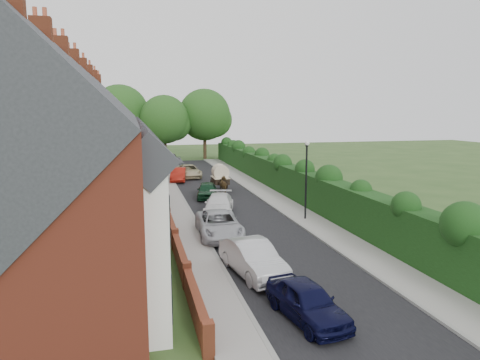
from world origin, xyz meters
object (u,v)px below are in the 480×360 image
object	(u,v)px
car_navy	(307,301)
car_silver_a	(253,258)
car_grey	(176,164)
car_black	(172,158)
car_beige	(189,171)
car_white	(219,205)
horse_cart	(220,175)
car_red	(178,175)
car_silver_b	(219,224)
lamppost	(306,170)
horse	(225,185)
car_green	(207,190)

from	to	relation	value
car_navy	car_silver_a	world-z (taller)	car_silver_a
car_grey	car_black	size ratio (longest dim) A/B	1.27
car_silver_a	car_beige	xyz separation A→B (m)	(0.73, 28.24, -0.05)
car_navy	car_silver_a	bearing A→B (deg)	89.58
car_beige	car_black	bearing A→B (deg)	90.05
car_white	horse_cart	distance (m)	9.09
car_beige	car_black	world-z (taller)	car_beige
car_red	car_grey	bearing A→B (deg)	94.58
car_black	car_silver_b	bearing A→B (deg)	-90.28
car_silver_a	horse_cart	world-z (taller)	horse_cart
car_navy	car_red	world-z (taller)	car_red
car_black	car_white	bearing A→B (deg)	-88.47
horse_cart	car_navy	bearing A→B (deg)	-94.38
lamppost	car_black	distance (m)	34.09
car_grey	car_silver_b	bearing A→B (deg)	-91.33
car_red	horse	size ratio (longest dim) A/B	2.32
car_silver_b	car_green	size ratio (longest dim) A/B	1.33
car_grey	car_black	distance (m)	7.43
car_red	car_black	distance (m)	15.72
car_navy	horse_cart	world-z (taller)	horse_cart
car_red	car_grey	distance (m)	8.30
car_silver_b	car_grey	bearing A→B (deg)	92.23
car_silver_b	car_black	xyz separation A→B (m)	(0.40, 35.76, -0.03)
car_silver_b	horse_cart	distance (m)	14.43
lamppost	car_white	size ratio (longest dim) A/B	1.11
car_navy	car_grey	size ratio (longest dim) A/B	0.77
car_black	horse	xyz separation A→B (m)	(2.48, -23.56, 0.08)
horse	horse_cart	distance (m)	2.01
car_silver_a	horse_cart	xyz separation A→B (m)	(2.56, 20.07, 0.61)
car_navy	car_black	distance (m)	46.04
lamppost	car_black	size ratio (longest dim) A/B	1.31
car_white	car_grey	size ratio (longest dim) A/B	0.93
lamppost	car_green	xyz separation A→B (m)	(-5.00, 8.60, -2.65)
car_silver_b	car_black	size ratio (longest dim) A/B	1.29
car_red	car_black	world-z (taller)	car_red
car_silver_a	car_white	world-z (taller)	car_silver_a
car_grey	car_red	bearing A→B (deg)	-94.62
car_silver_a	car_white	bearing A→B (deg)	77.33
car_beige	lamppost	bearing A→B (deg)	-78.46
lamppost	car_black	xyz separation A→B (m)	(-5.73, 33.51, -2.63)
car_green	car_silver_a	bearing A→B (deg)	-81.24
car_white	horse	xyz separation A→B (m)	(1.86, 6.95, 0.08)
horse	car_black	bearing A→B (deg)	-88.39
horse_cart	car_red	bearing A→B (deg)	117.99
car_navy	car_red	distance (m)	30.36
car_navy	car_red	bearing A→B (deg)	82.97
car_beige	car_silver_b	bearing A→B (deg)	-95.39
car_green	car_black	xyz separation A→B (m)	(-0.73, 24.91, 0.02)
lamppost	car_silver_b	distance (m)	7.03
car_grey	car_navy	bearing A→B (deg)	-89.67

